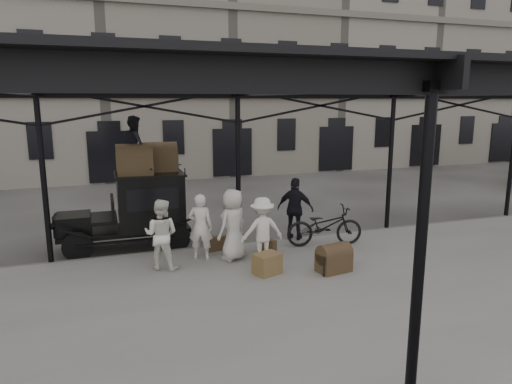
% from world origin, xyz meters
% --- Properties ---
extents(ground, '(120.00, 120.00, 0.00)m').
position_xyz_m(ground, '(0.00, 0.00, 0.00)').
color(ground, '#383533').
rests_on(ground, ground).
extents(platform, '(28.00, 8.00, 0.15)m').
position_xyz_m(platform, '(0.00, -2.00, 0.07)').
color(platform, slate).
rests_on(platform, ground).
extents(canopy, '(22.50, 9.00, 4.74)m').
position_xyz_m(canopy, '(0.00, -1.72, 4.60)').
color(canopy, black).
rests_on(canopy, ground).
extents(building_frontage, '(64.00, 8.00, 14.00)m').
position_xyz_m(building_frontage, '(0.00, 18.00, 7.00)').
color(building_frontage, slate).
rests_on(building_frontage, ground).
extents(taxi, '(3.65, 1.55, 2.18)m').
position_xyz_m(taxi, '(-2.68, 2.96, 1.20)').
color(taxi, black).
rests_on(taxi, ground).
extents(porter_left, '(0.74, 0.62, 1.72)m').
position_xyz_m(porter_left, '(-1.31, 1.01, 1.01)').
color(porter_left, silver).
rests_on(porter_left, platform).
extents(porter_midleft, '(1.05, 0.96, 1.73)m').
position_xyz_m(porter_midleft, '(-2.36, 0.62, 1.02)').
color(porter_midleft, silver).
rests_on(porter_midleft, platform).
extents(porter_centre, '(1.08, 0.97, 1.85)m').
position_xyz_m(porter_centre, '(-0.52, 0.73, 1.07)').
color(porter_centre, beige).
rests_on(porter_centre, platform).
extents(porter_official, '(1.13, 1.01, 1.84)m').
position_xyz_m(porter_official, '(1.68, 1.80, 1.07)').
color(porter_official, black).
rests_on(porter_official, platform).
extents(porter_right, '(1.09, 0.64, 1.67)m').
position_xyz_m(porter_right, '(0.13, 0.31, 0.99)').
color(porter_right, silver).
rests_on(porter_right, platform).
extents(bicycle, '(2.27, 1.14, 1.14)m').
position_xyz_m(bicycle, '(2.24, 0.99, 0.72)').
color(bicycle, black).
rests_on(bicycle, platform).
extents(porter_roof, '(0.68, 0.84, 1.62)m').
position_xyz_m(porter_roof, '(-2.71, 2.86, 2.99)').
color(porter_roof, black).
rests_on(porter_roof, taxi).
extents(steamer_trunk_roof_near, '(1.00, 0.63, 0.72)m').
position_xyz_m(steamer_trunk_roof_near, '(-2.76, 2.71, 2.54)').
color(steamer_trunk_roof_near, '#483321').
rests_on(steamer_trunk_roof_near, taxi).
extents(steamer_trunk_roof_far, '(0.98, 0.62, 0.70)m').
position_xyz_m(steamer_trunk_roof_far, '(-2.01, 3.16, 2.53)').
color(steamer_trunk_roof_far, '#483321').
rests_on(steamer_trunk_roof_far, taxi).
extents(steamer_trunk_platform, '(0.87, 0.62, 0.58)m').
position_xyz_m(steamer_trunk_platform, '(1.53, -0.90, 0.44)').
color(steamer_trunk_platform, '#483321').
rests_on(steamer_trunk_platform, platform).
extents(wicker_hamper, '(0.72, 0.63, 0.50)m').
position_xyz_m(wicker_hamper, '(-0.05, -0.54, 0.40)').
color(wicker_hamper, brown).
rests_on(wicker_hamper, platform).
extents(suitcase_upright, '(0.34, 0.62, 0.45)m').
position_xyz_m(suitcase_upright, '(0.43, 0.73, 0.38)').
color(suitcase_upright, '#483321').
rests_on(suitcase_upright, platform).
extents(suitcase_flat, '(0.62, 0.24, 0.40)m').
position_xyz_m(suitcase_flat, '(-0.76, 1.50, 0.35)').
color(suitcase_flat, '#483321').
rests_on(suitcase_flat, platform).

